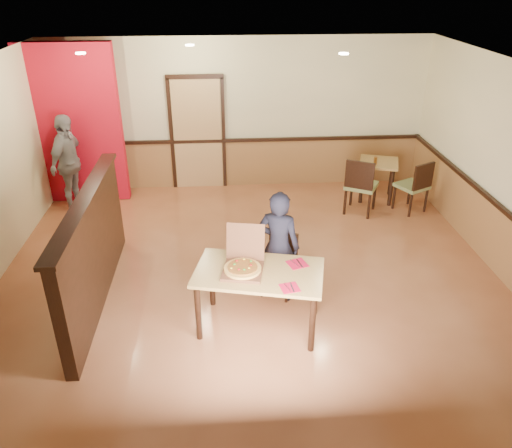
{
  "coord_description": "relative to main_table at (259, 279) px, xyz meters",
  "views": [
    {
      "loc": [
        -0.35,
        -5.71,
        3.88
      ],
      "look_at": [
        0.06,
        0.0,
        0.91
      ],
      "focal_mm": 35.0,
      "sensor_mm": 36.0,
      "label": 1
    }
  ],
  "objects": [
    {
      "name": "floor",
      "position": [
        -0.02,
        0.92,
        -0.67
      ],
      "size": [
        7.0,
        7.0,
        0.0
      ],
      "primitive_type": "plane",
      "color": "#C0734A",
      "rests_on": "ground"
    },
    {
      "name": "wall_back",
      "position": [
        -0.02,
        4.42,
        0.73
      ],
      "size": [
        7.0,
        0.0,
        7.0
      ],
      "primitive_type": "plane",
      "rotation": [
        1.57,
        0.0,
        0.0
      ],
      "color": "beige",
      "rests_on": "floor"
    },
    {
      "name": "red_accent_panel",
      "position": [
        -2.92,
        3.92,
        0.73
      ],
      "size": [
        1.6,
        0.2,
        2.78
      ],
      "primitive_type": "cube",
      "color": "red",
      "rests_on": "floor"
    },
    {
      "name": "wainscot_right",
      "position": [
        3.45,
        0.92,
        -0.22
      ],
      "size": [
        0.04,
        7.0,
        0.9
      ],
      "primitive_type": "cube",
      "color": "#996B3D",
      "rests_on": "floor"
    },
    {
      "name": "diner",
      "position": [
        0.29,
        0.59,
        0.08
      ],
      "size": [
        0.64,
        0.54,
        1.5
      ],
      "primitive_type": "imported",
      "rotation": [
        0.0,
        0.0,
        2.76
      ],
      "color": "black",
      "rests_on": "floor"
    },
    {
      "name": "main_table",
      "position": [
        0.0,
        0.0,
        0.0
      ],
      "size": [
        1.61,
        1.14,
        0.78
      ],
      "rotation": [
        0.0,
        0.0,
        -0.23
      ],
      "color": "tan",
      "rests_on": "floor"
    },
    {
      "name": "napkin_far",
      "position": [
        0.46,
        0.12,
        0.11
      ],
      "size": [
        0.27,
        0.27,
        0.01
      ],
      "rotation": [
        0.0,
        0.0,
        0.33
      ],
      "color": "red",
      "rests_on": "main_table"
    },
    {
      "name": "condiment",
      "position": [
        2.34,
        3.42,
        0.13
      ],
      "size": [
        0.06,
        0.06,
        0.14
      ],
      "primitive_type": "cylinder",
      "color": "brown",
      "rests_on": "side_table"
    },
    {
      "name": "booth_partition",
      "position": [
        -2.02,
        0.72,
        0.07
      ],
      "size": [
        0.2,
        3.1,
        1.44
      ],
      "color": "black",
      "rests_on": "floor"
    },
    {
      "name": "side_table",
      "position": [
        2.46,
        3.56,
        -0.12
      ],
      "size": [
        0.85,
        0.85,
        0.72
      ],
      "rotation": [
        0.0,
        0.0,
        -0.31
      ],
      "color": "tan",
      "rests_on": "floor"
    },
    {
      "name": "pizza_box",
      "position": [
        -0.18,
        0.04,
        0.17
      ],
      "size": [
        0.53,
        0.6,
        0.47
      ],
      "rotation": [
        0.0,
        0.0,
        -0.19
      ],
      "color": "brown",
      "rests_on": "main_table"
    },
    {
      "name": "napkin_near",
      "position": [
        0.31,
        -0.36,
        0.11
      ],
      "size": [
        0.23,
        0.23,
        0.01
      ],
      "rotation": [
        0.0,
        0.0,
        0.2
      ],
      "color": "red",
      "rests_on": "main_table"
    },
    {
      "name": "spot_b",
      "position": [
        -0.82,
        3.42,
        2.11
      ],
      "size": [
        0.14,
        0.14,
        0.02
      ],
      "primitive_type": "cylinder",
      "color": "#FFEBB2",
      "rests_on": "ceiling"
    },
    {
      "name": "spot_c",
      "position": [
        1.38,
        2.42,
        2.11
      ],
      "size": [
        0.14,
        0.14,
        0.02
      ],
      "primitive_type": "cylinder",
      "color": "#FFEBB2",
      "rests_on": "ceiling"
    },
    {
      "name": "pizza",
      "position": [
        -0.19,
        -0.01,
        0.16
      ],
      "size": [
        0.53,
        0.53,
        0.03
      ],
      "primitive_type": "cylinder",
      "rotation": [
        0.0,
        0.0,
        -0.28
      ],
      "color": "#FAC05B",
      "rests_on": "pizza_box"
    },
    {
      "name": "spot_a",
      "position": [
        -2.32,
        2.72,
        2.11
      ],
      "size": [
        0.14,
        0.14,
        0.02
      ],
      "primitive_type": "cylinder",
      "color": "#FFEBB2",
      "rests_on": "ceiling"
    },
    {
      "name": "chair_rail_back",
      "position": [
        -0.02,
        4.37,
        0.25
      ],
      "size": [
        7.0,
        0.06,
        0.06
      ],
      "primitive_type": "cube",
      "color": "black",
      "rests_on": "wall_back"
    },
    {
      "name": "passerby",
      "position": [
        -3.02,
        3.54,
        0.18
      ],
      "size": [
        0.66,
        1.07,
        1.7
      ],
      "primitive_type": "imported",
      "rotation": [
        0.0,
        0.0,
        1.3
      ],
      "color": "#919299",
      "rests_on": "floor"
    },
    {
      "name": "diner_chair",
      "position": [
        0.34,
        0.73,
        -0.22
      ],
      "size": [
        0.54,
        0.54,
        0.82
      ],
      "rotation": [
        0.0,
        0.0,
        -0.44
      ],
      "color": "olive",
      "rests_on": "floor"
    },
    {
      "name": "wainscot_back",
      "position": [
        -0.02,
        4.39,
        -0.22
      ],
      "size": [
        7.0,
        0.04,
        0.9
      ],
      "primitive_type": "cube",
      "color": "#996B3D",
      "rests_on": "floor"
    },
    {
      "name": "back_door",
      "position": [
        -0.82,
        4.38,
        0.38
      ],
      "size": [
        0.9,
        0.06,
        2.1
      ],
      "primitive_type": "cube",
      "color": "tan",
      "rests_on": "wall_back"
    },
    {
      "name": "chair_rail_right",
      "position": [
        3.43,
        0.92,
        0.25
      ],
      "size": [
        0.06,
        7.0,
        0.06
      ],
      "primitive_type": "cube",
      "color": "black",
      "rests_on": "wall_right"
    },
    {
      "name": "ceiling",
      "position": [
        -0.02,
        0.92,
        2.13
      ],
      "size": [
        7.0,
        7.0,
        0.0
      ],
      "primitive_type": "plane",
      "rotation": [
        3.14,
        0.0,
        0.0
      ],
      "color": "black",
      "rests_on": "wall_back"
    },
    {
      "name": "side_chair_right",
      "position": [
        2.94,
        2.95,
        -0.16
      ],
      "size": [
        0.63,
        0.63,
        0.94
      ],
      "rotation": [
        0.0,
        0.0,
        3.63
      ],
      "color": "olive",
      "rests_on": "floor"
    },
    {
      "name": "side_chair_left",
      "position": [
        1.97,
        2.95,
        -0.12
      ],
      "size": [
        0.68,
        0.68,
        1.02
      ],
      "rotation": [
        0.0,
        0.0,
        2.64
      ],
      "color": "olive",
      "rests_on": "floor"
    }
  ]
}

